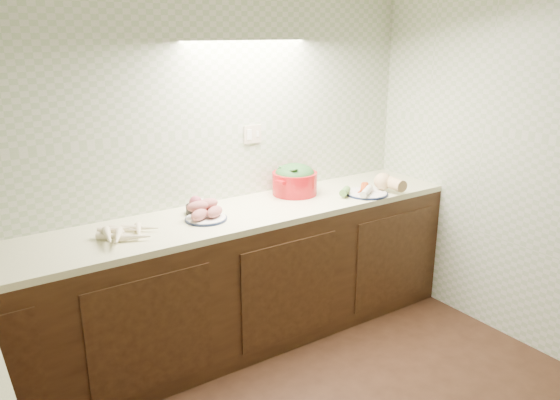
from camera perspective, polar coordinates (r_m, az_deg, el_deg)
room at (r=1.90m, az=10.83°, el=6.12°), size 3.60×3.60×2.60m
counter at (r=2.61m, az=-13.91°, el=-19.41°), size 3.60×3.60×0.90m
parsnip_pile at (r=3.09m, az=-15.42°, el=-3.35°), size 0.31×0.34×0.07m
sweet_potato_plate at (r=3.29m, az=-7.86°, el=-1.30°), size 0.25×0.25×0.12m
onion_bowl at (r=3.41m, az=-8.60°, el=-0.71°), size 0.15×0.15×0.12m
dutch_oven at (r=3.76m, az=1.55°, el=2.17°), size 0.40×0.40×0.22m
veg_plate at (r=3.85m, az=9.76°, el=1.41°), size 0.46×0.31×0.14m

